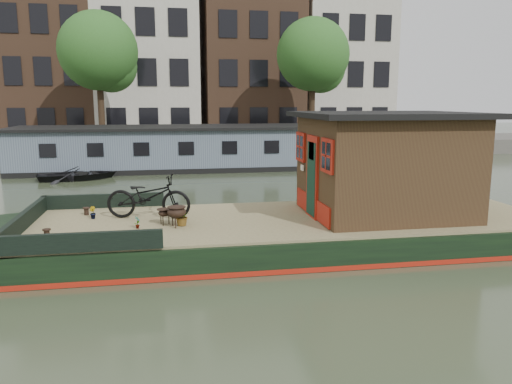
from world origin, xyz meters
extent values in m
plane|color=#2E3421|center=(0.00, 0.00, 0.00)|extent=(120.00, 120.00, 0.00)
cube|color=black|center=(0.00, 0.00, 0.30)|extent=(12.00, 4.00, 0.60)
cylinder|color=black|center=(-6.00, 0.00, 0.30)|extent=(4.00, 4.00, 0.60)
cube|color=#A01C0E|center=(0.00, 0.00, 0.06)|extent=(12.02, 4.02, 0.10)
cube|color=#95895C|center=(0.00, 0.00, 0.62)|extent=(11.80, 3.80, 0.05)
cube|color=black|center=(-5.92, 0.00, 0.82)|extent=(0.12, 4.00, 0.35)
cube|color=black|center=(-4.50, 1.92, 0.82)|extent=(3.00, 0.12, 0.35)
cube|color=black|center=(-4.50, -1.92, 0.82)|extent=(3.00, 0.12, 0.35)
cube|color=black|center=(2.20, 0.00, 1.80)|extent=(3.50, 3.00, 2.30)
cube|color=black|center=(2.20, 0.00, 3.01)|extent=(4.00, 3.50, 0.12)
cube|color=#A01C0E|center=(0.42, 0.00, 1.60)|extent=(0.06, 0.80, 1.90)
cube|color=black|center=(0.40, 0.00, 1.55)|extent=(0.04, 0.64, 1.70)
cube|color=#A01C0E|center=(0.42, -1.05, 2.20)|extent=(0.06, 0.72, 0.72)
cube|color=#A01C0E|center=(0.42, 1.05, 2.20)|extent=(0.06, 0.72, 0.72)
imported|color=black|center=(-3.33, 0.54, 1.16)|extent=(2.05, 1.11, 1.02)
imported|color=brown|center=(-4.61, 0.71, 0.79)|extent=(0.20, 0.20, 0.28)
imported|color=brown|center=(-2.61, -0.33, 0.87)|extent=(0.51, 0.51, 0.43)
imported|color=maroon|center=(-3.55, -0.40, 0.79)|extent=(0.13, 0.17, 0.27)
cylinder|color=black|center=(-4.81, 1.13, 0.74)|extent=(0.16, 0.16, 0.18)
cylinder|color=black|center=(-5.27, -0.85, 0.74)|extent=(0.16, 0.16, 0.18)
imported|color=black|center=(-6.69, 11.28, 0.34)|extent=(3.66, 2.96, 0.67)
cube|color=slate|center=(0.00, 14.00, 1.00)|extent=(20.00, 4.00, 2.00)
cube|color=black|center=(0.00, 14.00, 2.05)|extent=(20.40, 4.40, 0.12)
cube|color=black|center=(0.00, 14.00, 0.12)|extent=(20.00, 4.05, 0.24)
cube|color=#47443F|center=(0.00, 20.50, 0.45)|extent=(60.00, 6.00, 0.90)
cube|color=brown|center=(-10.50, 27.50, 7.50)|extent=(6.00, 8.00, 15.00)
cube|color=#B7B2A3|center=(-4.00, 27.50, 8.25)|extent=(7.00, 8.00, 16.50)
cube|color=brown|center=(3.50, 27.50, 7.75)|extent=(7.00, 8.00, 15.50)
cube|color=#B7B2A3|center=(10.50, 27.50, 8.00)|extent=(6.50, 8.00, 16.00)
cylinder|color=#332316|center=(-6.50, 19.00, 2.90)|extent=(0.36, 0.36, 4.00)
sphere|color=#264C19|center=(-6.50, 19.00, 6.10)|extent=(4.40, 4.40, 4.40)
sphere|color=#264C19|center=(-5.90, 19.30, 5.30)|extent=(3.00, 3.00, 3.00)
cylinder|color=#332316|center=(6.00, 19.00, 2.90)|extent=(0.36, 0.36, 4.00)
sphere|color=#264C19|center=(6.00, 19.00, 6.10)|extent=(4.40, 4.40, 4.40)
sphere|color=#264C19|center=(6.60, 19.30, 5.30)|extent=(3.00, 3.00, 3.00)
camera|label=1|loc=(-2.88, -10.99, 3.33)|focal=35.00mm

